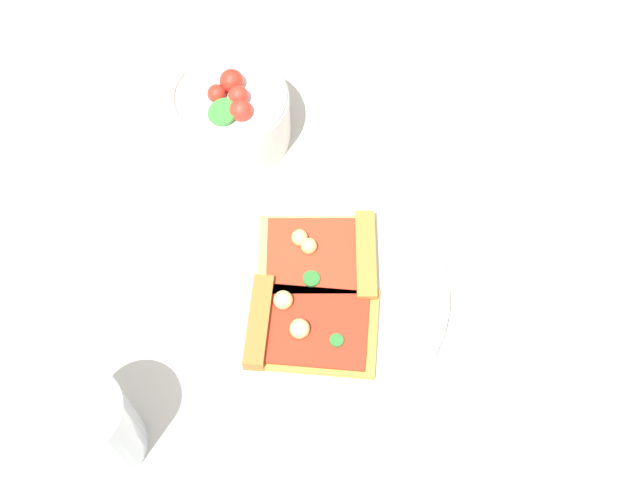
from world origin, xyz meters
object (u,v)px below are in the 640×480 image
Objects in this scene: plate at (317,294)px; pizza_slice_near at (300,326)px; salad_bowl at (230,113)px; soda_glass at (94,430)px; pizza_slice_far at (326,256)px; pepper_shaker at (601,158)px.

plate is 0.05m from pizza_slice_near.
soda_glass reaches higher than salad_bowl.
pizza_slice_near is 1.04× the size of pizza_slice_far.
salad_bowl is 0.40m from pepper_shaker.
pizza_slice_far is (-0.03, 0.02, 0.01)m from plate.
pizza_slice_near is at bearing -7.44° from salad_bowl.
plate is at bearing -89.64° from pepper_shaker.
salad_bowl reaches higher than pizza_slice_near.
salad_bowl is (-0.25, 0.03, 0.02)m from pizza_slice_near.
pizza_slice_far is 1.32× the size of soda_glass.
pizza_slice_far is 2.21× the size of pepper_shaker.
pizza_slice_near is at bearing -85.07° from pepper_shaker.
plate is 1.80× the size of pizza_slice_far.
pizza_slice_far is (-0.06, 0.06, -0.00)m from pizza_slice_near.
plate is 2.05× the size of salad_bowl.
pizza_slice_near is 0.25m from salad_bowl.
plate is 0.04m from pizza_slice_far.
pizza_slice_near is 0.08m from pizza_slice_far.
pizza_slice_near is 2.30× the size of pepper_shaker.
pizza_slice_far is at bearing 6.72° from salad_bowl.
salad_bowl is at bearing 172.56° from pizza_slice_near.
soda_glass is at bearing -83.81° from pizza_slice_near.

